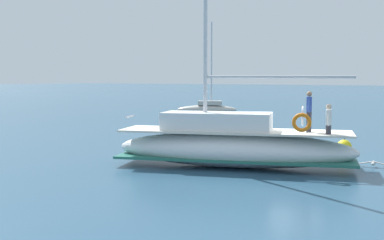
% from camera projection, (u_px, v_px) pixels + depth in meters
% --- Properties ---
extents(ground_plane, '(400.00, 400.00, 0.00)m').
position_uv_depth(ground_plane, '(289.00, 164.00, 21.13)').
color(ground_plane, '#284C66').
extents(main_sailboat, '(5.28, 9.87, 14.46)m').
position_uv_depth(main_sailboat, '(233.00, 144.00, 20.30)').
color(main_sailboat, silver).
rests_on(main_sailboat, ground).
extents(moored_sloop_near, '(3.98, 5.61, 8.77)m').
position_uv_depth(moored_sloop_near, '(207.00, 108.00, 48.46)').
color(moored_sloop_near, '#B7B2A8').
rests_on(moored_sloop_near, ground).
extents(seagull, '(0.48, 1.14, 0.17)m').
position_uv_depth(seagull, '(373.00, 163.00, 20.24)').
color(seagull, silver).
rests_on(seagull, ground).
extents(mooring_buoy, '(0.72, 0.72, 0.96)m').
position_uv_depth(mooring_buoy, '(344.00, 147.00, 24.62)').
color(mooring_buoy, yellow).
rests_on(mooring_buoy, ground).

